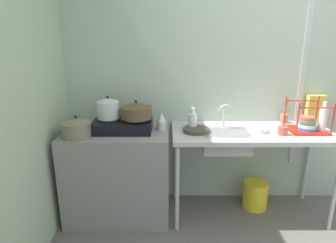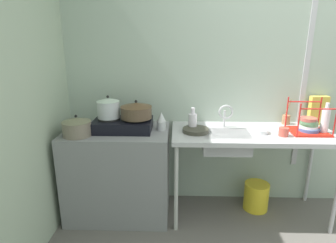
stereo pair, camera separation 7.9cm
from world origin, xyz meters
name	(u,v)px [view 1 (the left image)]	position (x,y,z in m)	size (l,w,h in m)	color
wall_back	(291,72)	(0.00, 1.54, 1.34)	(5.21, 0.10, 2.67)	#ABBCAA
wall_metal_strip	(305,59)	(0.09, 1.49, 1.47)	(0.05, 0.01, 2.14)	silver
counter_concrete	(119,173)	(-1.68, 1.19, 0.43)	(0.95, 0.61, 0.85)	gray
counter_sink	(251,137)	(-0.44, 1.19, 0.79)	(1.45, 0.61, 0.85)	silver
stove	(123,125)	(-1.61, 1.19, 0.91)	(0.52, 0.33, 0.12)	black
pot_on_left_burner	(108,108)	(-1.74, 1.19, 1.06)	(0.20, 0.20, 0.20)	silver
pot_on_right_burner	(136,110)	(-1.49, 1.19, 1.04)	(0.28, 0.28, 0.16)	brown
pot_beside_stove	(76,127)	(-1.98, 1.03, 0.93)	(0.25, 0.25, 0.19)	#796E5E
percolator	(161,121)	(-1.27, 1.22, 0.93)	(0.08, 0.08, 0.17)	silver
sink_basin	(225,141)	(-0.69, 1.14, 0.77)	(0.42, 0.31, 0.16)	silver
faucet	(225,113)	(-0.68, 1.28, 1.00)	(0.13, 0.08, 0.23)	silver
frying_pan	(196,130)	(-0.96, 1.16, 0.87)	(0.23, 0.23, 0.04)	#3A382E
dish_rack	(306,124)	(0.05, 1.19, 0.91)	(0.32, 0.29, 0.29)	red
cup_by_rack	(283,131)	(-0.21, 1.08, 0.89)	(0.08, 0.08, 0.07)	#C84F41
small_bowl_on_drainboard	(259,130)	(-0.38, 1.16, 0.87)	(0.14, 0.14, 0.04)	white
bottle_by_sink	(192,121)	(-0.98, 1.23, 0.93)	(0.08, 0.08, 0.21)	white
bottle_by_rack	(323,119)	(0.17, 1.17, 0.97)	(0.07, 0.07, 0.27)	white
cereal_box	(315,109)	(0.24, 1.44, 0.99)	(0.17, 0.06, 0.28)	#E6C94A
utensil_jar	(284,118)	(-0.06, 1.44, 0.90)	(0.08, 0.07, 0.24)	#A27551
bucket_on_floor	(255,195)	(-0.32, 1.28, 0.14)	(0.24, 0.24, 0.28)	yellow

